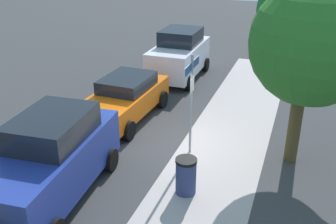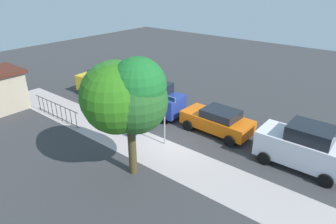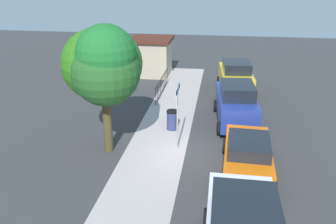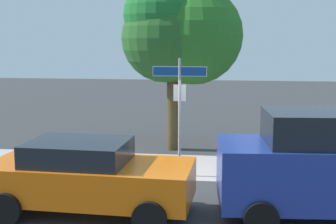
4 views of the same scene
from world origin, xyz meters
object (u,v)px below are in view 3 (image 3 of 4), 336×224
object	(u,v)px
street_sign	(178,103)
shade_tree	(103,65)
utility_shed	(151,56)
trash_bin	(172,120)
car_blue	(236,103)
car_yellow	(235,77)
car_orange	(248,155)

from	to	relation	value
street_sign	shade_tree	world-z (taller)	shade_tree
utility_shed	trash_bin	distance (m)	10.09
car_blue	trash_bin	size ratio (longest dim) A/B	4.69
street_sign	car_yellow	xyz separation A→B (m)	(8.06, -2.64, -1.07)
shade_tree	car_blue	xyz separation A→B (m)	(3.56, -5.53, -2.66)
utility_shed	trash_bin	bearing A→B (deg)	-163.24
street_sign	car_orange	bearing A→B (deg)	-118.25
car_blue	trash_bin	world-z (taller)	car_blue
car_blue	utility_shed	size ratio (longest dim) A/B	1.50
shade_tree	trash_bin	bearing A→B (deg)	-47.04
car_orange	car_blue	bearing A→B (deg)	6.05
trash_bin	utility_shed	bearing A→B (deg)	16.76
shade_tree	car_orange	size ratio (longest dim) A/B	1.30
street_sign	car_yellow	bearing A→B (deg)	-18.13
car_orange	utility_shed	distance (m)	14.61
car_orange	utility_shed	world-z (taller)	utility_shed
car_blue	utility_shed	world-z (taller)	utility_shed
shade_tree	car_orange	distance (m)	6.67
car_orange	car_blue	distance (m)	4.82
car_yellow	utility_shed	world-z (taller)	utility_shed
shade_tree	trash_bin	distance (m)	4.68
trash_bin	car_orange	bearing A→B (deg)	-136.52
utility_shed	trash_bin	size ratio (longest dim) A/B	3.13
car_orange	street_sign	bearing A→B (deg)	63.88
shade_tree	car_blue	distance (m)	7.09
car_yellow	trash_bin	bearing A→B (deg)	148.06
shade_tree	street_sign	bearing A→B (deg)	-84.18
street_sign	trash_bin	xyz separation A→B (m)	(2.01, 0.50, -1.61)
car_yellow	shade_tree	bearing A→B (deg)	141.56
utility_shed	street_sign	bearing A→B (deg)	-163.72
car_blue	utility_shed	distance (m)	10.28
utility_shed	car_yellow	bearing A→B (deg)	-120.68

